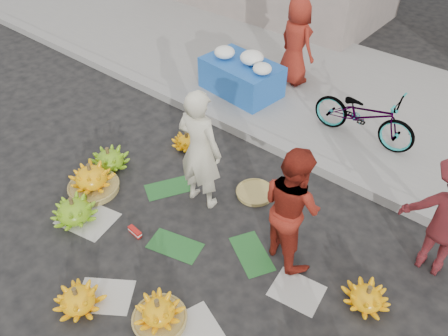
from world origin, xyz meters
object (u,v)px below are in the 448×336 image
Objects in this scene: vendor_cream at (200,150)px; bicycle at (365,115)px; banana_bunch_0 at (92,179)px; flower_table at (242,75)px.

vendor_cream reaches higher than bicycle.
bicycle is at bearing 54.78° from banana_bunch_0.
vendor_cream is 2.76m from bicycle.
bicycle reaches higher than flower_table.
vendor_cream is at bearing 155.63° from bicycle.
vendor_cream is (1.29, 0.82, 0.65)m from banana_bunch_0.
banana_bunch_0 is 0.52× the size of flower_table.
banana_bunch_0 is at bearing 27.32° from vendor_cream.
flower_table is (0.05, 3.29, 0.25)m from banana_bunch_0.
vendor_cream is at bearing -56.97° from flower_table.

